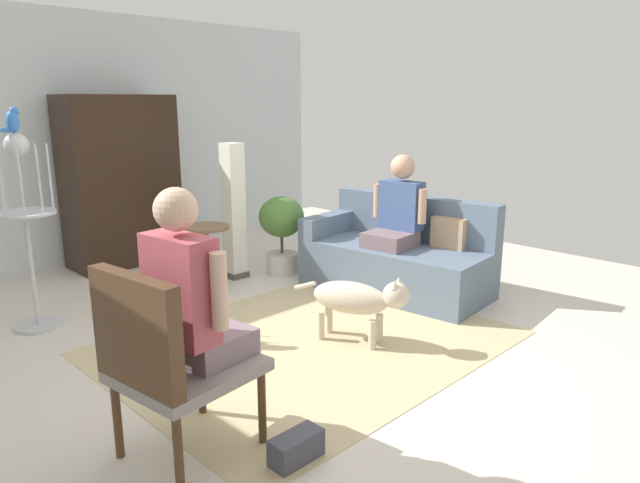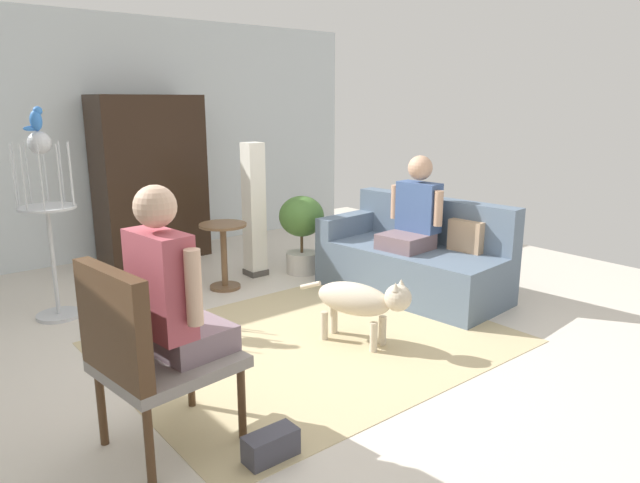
# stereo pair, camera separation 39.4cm
# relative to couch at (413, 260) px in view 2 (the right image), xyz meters

# --- Properties ---
(ground_plane) EXTENTS (8.02, 8.02, 0.00)m
(ground_plane) POSITION_rel_couch_xyz_m (-1.53, -0.28, -0.32)
(ground_plane) COLOR beige
(back_wall) EXTENTS (6.32, 0.12, 2.69)m
(back_wall) POSITION_rel_couch_xyz_m (-1.53, 3.12, 1.03)
(back_wall) COLOR silver
(back_wall) RESTS_ON ground
(area_rug) EXTENTS (2.81, 2.23, 0.01)m
(area_rug) POSITION_rel_couch_xyz_m (-1.47, -0.32, -0.31)
(area_rug) COLOR #C6B284
(area_rug) RESTS_ON ground
(couch) EXTENTS (1.00, 1.79, 0.88)m
(couch) POSITION_rel_couch_xyz_m (0.00, 0.00, 0.00)
(couch) COLOR slate
(couch) RESTS_ON ground
(armchair) EXTENTS (0.71, 0.66, 1.02)m
(armchair) POSITION_rel_couch_xyz_m (-2.98, -0.89, 0.27)
(armchair) COLOR #4C331E
(armchair) RESTS_ON ground
(person_on_couch) EXTENTS (0.52, 0.56, 0.83)m
(person_on_couch) POSITION_rel_couch_xyz_m (-0.04, -0.03, 0.46)
(person_on_couch) COLOR slate
(person_on_armchair) EXTENTS (0.47, 0.54, 0.90)m
(person_on_armchair) POSITION_rel_couch_xyz_m (-2.81, -0.87, 0.53)
(person_on_armchair) COLOR slate
(round_end_table) EXTENTS (0.45, 0.45, 0.64)m
(round_end_table) POSITION_rel_couch_xyz_m (-1.32, 1.21, 0.08)
(round_end_table) COLOR brown
(round_end_table) RESTS_ON ground
(dog) EXTENTS (0.42, 0.88, 0.54)m
(dog) POSITION_rel_couch_xyz_m (-1.21, -0.57, 0.03)
(dog) COLOR beige
(dog) RESTS_ON ground
(bird_cage_stand) EXTENTS (0.45, 0.45, 1.54)m
(bird_cage_stand) POSITION_rel_couch_xyz_m (-2.79, 1.43, 0.55)
(bird_cage_stand) COLOR silver
(bird_cage_stand) RESTS_ON ground
(parrot) EXTENTS (0.17, 0.10, 0.19)m
(parrot) POSITION_rel_couch_xyz_m (-2.80, 1.43, 1.31)
(parrot) COLOR blue
(parrot) RESTS_ON bird_cage_stand
(potted_plant) EXTENTS (0.47, 0.47, 0.82)m
(potted_plant) POSITION_rel_couch_xyz_m (-0.43, 1.16, 0.19)
(potted_plant) COLOR beige
(potted_plant) RESTS_ON ground
(column_lamp) EXTENTS (0.20, 0.20, 1.36)m
(column_lamp) POSITION_rel_couch_xyz_m (-0.85, 1.40, 0.36)
(column_lamp) COLOR #4C4742
(column_lamp) RESTS_ON ground
(armoire_cabinet) EXTENTS (1.15, 0.56, 1.83)m
(armoire_cabinet) POSITION_rel_couch_xyz_m (-1.38, 2.71, 0.60)
(armoire_cabinet) COLOR black
(armoire_cabinet) RESTS_ON ground
(handbag) EXTENTS (0.28, 0.13, 0.15)m
(handbag) POSITION_rel_couch_xyz_m (-2.53, -1.33, -0.24)
(handbag) COLOR #3F3F4C
(handbag) RESTS_ON ground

